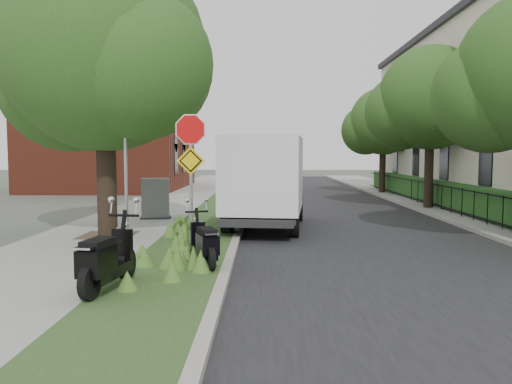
# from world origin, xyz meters

# --- Properties ---
(ground) EXTENTS (120.00, 120.00, 0.00)m
(ground) POSITION_xyz_m (0.00, 0.00, 0.00)
(ground) COLOR #4C5147
(ground) RESTS_ON ground
(sidewalk_near) EXTENTS (3.50, 60.00, 0.12)m
(sidewalk_near) POSITION_xyz_m (-4.25, 10.00, 0.06)
(sidewalk_near) COLOR gray
(sidewalk_near) RESTS_ON ground
(verge) EXTENTS (2.00, 60.00, 0.12)m
(verge) POSITION_xyz_m (-1.50, 10.00, 0.06)
(verge) COLOR #2E471E
(verge) RESTS_ON ground
(kerb_near) EXTENTS (0.20, 60.00, 0.13)m
(kerb_near) POSITION_xyz_m (-0.50, 10.00, 0.07)
(kerb_near) COLOR #9E9991
(kerb_near) RESTS_ON ground
(road) EXTENTS (7.00, 60.00, 0.01)m
(road) POSITION_xyz_m (3.00, 10.00, 0.01)
(road) COLOR black
(road) RESTS_ON ground
(kerb_far) EXTENTS (0.20, 60.00, 0.13)m
(kerb_far) POSITION_xyz_m (6.50, 10.00, 0.07)
(kerb_far) COLOR #9E9991
(kerb_far) RESTS_ON ground
(footpath_far) EXTENTS (3.20, 60.00, 0.12)m
(footpath_far) POSITION_xyz_m (8.20, 10.00, 0.06)
(footpath_far) COLOR gray
(footpath_far) RESTS_ON ground
(street_tree_main) EXTENTS (6.21, 5.54, 7.66)m
(street_tree_main) POSITION_xyz_m (-4.08, 2.86, 4.80)
(street_tree_main) COLOR black
(street_tree_main) RESTS_ON ground
(bare_post) EXTENTS (0.08, 0.08, 4.00)m
(bare_post) POSITION_xyz_m (-3.20, 1.80, 2.12)
(bare_post) COLOR #A5A8AD
(bare_post) RESTS_ON ground
(bike_hoop) EXTENTS (0.06, 0.78, 0.77)m
(bike_hoop) POSITION_xyz_m (-2.70, -0.60, 0.50)
(bike_hoop) COLOR #A5A8AD
(bike_hoop) RESTS_ON ground
(sign_assembly) EXTENTS (0.94, 0.08, 3.22)m
(sign_assembly) POSITION_xyz_m (-1.40, 0.58, 2.33)
(sign_assembly) COLOR #A5A8AD
(sign_assembly) RESTS_ON ground
(fence_far) EXTENTS (0.04, 24.00, 1.00)m
(fence_far) POSITION_xyz_m (7.20, 10.00, 0.67)
(fence_far) COLOR black
(fence_far) RESTS_ON ground
(hedge_far) EXTENTS (1.00, 24.00, 1.10)m
(hedge_far) POSITION_xyz_m (7.90, 10.00, 0.67)
(hedge_far) COLOR #1D4C1B
(hedge_far) RESTS_ON footpath_far
(brick_building) EXTENTS (9.40, 10.40, 8.30)m
(brick_building) POSITION_xyz_m (-9.50, 22.00, 4.21)
(brick_building) COLOR maroon
(brick_building) RESTS_ON ground
(far_tree_b) EXTENTS (4.83, 4.31, 6.56)m
(far_tree_b) POSITION_xyz_m (6.94, 10.05, 4.37)
(far_tree_b) COLOR black
(far_tree_b) RESTS_ON ground
(far_tree_c) EXTENTS (4.37, 3.89, 5.93)m
(far_tree_c) POSITION_xyz_m (6.94, 18.04, 3.95)
(far_tree_c) COLOR black
(far_tree_c) RESTS_ON ground
(scooter_near) EXTENTS (0.57, 1.85, 0.89)m
(scooter_near) POSITION_xyz_m (-2.33, -2.73, 0.55)
(scooter_near) COLOR black
(scooter_near) RESTS_ON ground
(scooter_far) EXTENTS (0.73, 1.57, 0.78)m
(scooter_far) POSITION_xyz_m (-0.92, -0.88, 0.50)
(scooter_far) COLOR black
(scooter_far) RESTS_ON ground
(box_truck) EXTENTS (2.63, 5.51, 2.41)m
(box_truck) POSITION_xyz_m (0.30, 4.79, 1.57)
(box_truck) COLOR #262628
(box_truck) RESTS_ON ground
(utility_cabinet) EXTENTS (1.12, 0.83, 1.37)m
(utility_cabinet) POSITION_xyz_m (-3.47, 6.39, 0.78)
(utility_cabinet) COLOR #262628
(utility_cabinet) RESTS_ON ground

